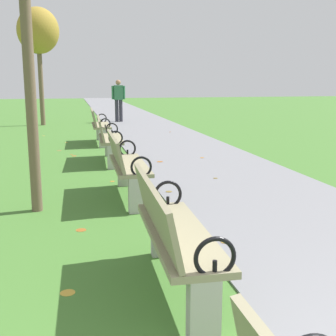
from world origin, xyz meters
TOP-DOWN VIEW (x-y plane):
  - paved_walkway at (1.35, 18.00)m, footprint 2.70×44.00m
  - park_bench_2 at (-0.50, 2.68)m, footprint 0.52×1.61m
  - park_bench_3 at (-0.50, 5.57)m, footprint 0.50×1.61m
  - park_bench_4 at (-0.50, 8.42)m, footprint 0.55×1.62m
  - park_bench_5 at (-0.50, 11.13)m, footprint 0.50×1.61m
  - tree_2 at (-2.21, 16.41)m, footprint 1.47×1.47m
  - pedestrian_walking at (0.65, 16.98)m, footprint 0.53×0.23m
  - scattered_leaves at (-0.32, 6.97)m, footprint 4.27×11.86m

SIDE VIEW (x-z plane):
  - paved_walkway at x=1.35m, z-range 0.00..0.02m
  - scattered_leaves at x=-0.32m, z-range 0.00..0.02m
  - park_bench_2 at x=-0.50m, z-range 0.04..0.93m
  - park_bench_3 at x=-0.50m, z-range 0.04..0.93m
  - park_bench_4 at x=-0.50m, z-range 0.04..0.93m
  - park_bench_5 at x=-0.50m, z-range 0.04..0.93m
  - pedestrian_walking at x=0.65m, z-range 0.12..1.74m
  - tree_2 at x=-2.21m, z-range 1.23..5.39m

